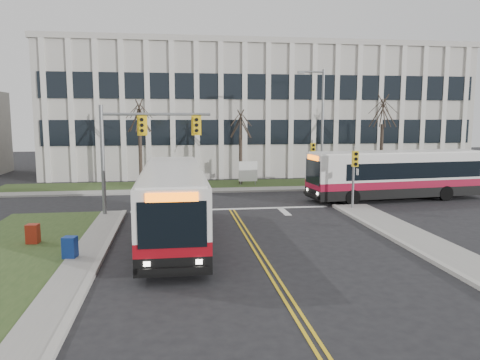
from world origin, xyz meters
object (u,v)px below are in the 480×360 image
directory_sign (248,172)px  bus_main (173,204)px  bus_cross (396,176)px  newspaper_box_blue (70,249)px  streetlight (320,121)px  newspaper_box_red (33,235)px

directory_sign → bus_main: size_ratio=0.17×
bus_main → bus_cross: bearing=29.2°
directory_sign → bus_cross: bus_cross is taller
directory_sign → bus_cross: (8.91, -7.52, 0.43)m
bus_main → newspaper_box_blue: 4.95m
streetlight → directory_sign: 6.96m
directory_sign → bus_cross: bearing=-40.2°
streetlight → bus_cross: 7.94m
newspaper_box_blue → newspaper_box_red: (-2.06, 2.44, 0.00)m
directory_sign → newspaper_box_red: 20.12m
bus_cross → newspaper_box_red: size_ratio=12.65×
bus_main → newspaper_box_blue: (-3.97, -2.73, -1.13)m
newspaper_box_red → directory_sign: bearing=59.2°
streetlight → directory_sign: streetlight is taller
bus_main → directory_sign: bearing=69.4°
newspaper_box_red → newspaper_box_blue: bearing=-44.1°
directory_sign → bus_main: 16.94m
streetlight → bus_cross: bearing=-61.5°
bus_main → streetlight: bearing=51.7°
streetlight → newspaper_box_blue: streetlight is taller
newspaper_box_red → bus_main: bearing=8.6°
directory_sign → newspaper_box_red: size_ratio=2.11×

